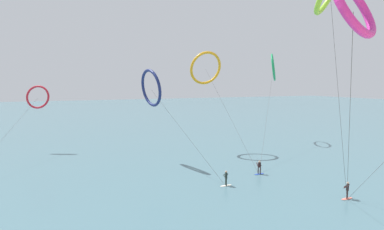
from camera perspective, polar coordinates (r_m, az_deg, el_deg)
sea_water at (r=106.49m, az=-17.82°, el=-0.02°), size 400.00×200.00×0.08m
surfer_ivory at (r=31.93m, az=6.86°, el=-12.70°), size 1.40×0.64×1.70m
surfer_coral at (r=32.12m, az=28.77°, el=-13.33°), size 1.40×0.71×1.70m
surfer_cobalt at (r=36.47m, az=13.38°, el=-10.40°), size 1.40×0.64×1.70m
kite_magenta at (r=15.39m, az=29.74°, el=18.17°), size 14.09×10.58×16.10m
kite_emerald at (r=58.00m, az=16.04°, el=9.20°), size 17.42×19.58×17.04m
kite_amber at (r=46.64m, az=2.78°, el=9.39°), size 5.67×15.22×16.41m
kite_navy at (r=39.76m, az=-8.25°, el=5.40°), size 6.29×15.00×13.27m
kite_crimson at (r=53.19m, az=-28.62°, el=3.18°), size 7.95×21.02×10.97m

